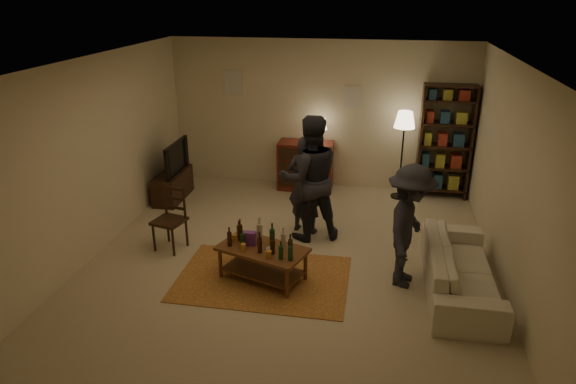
% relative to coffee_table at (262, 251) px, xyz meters
% --- Properties ---
extents(floor, '(6.00, 6.00, 0.00)m').
position_rel_coffee_table_xyz_m(floor, '(0.27, 0.57, -0.41)').
color(floor, '#C6B793').
rests_on(floor, ground).
extents(room_shell, '(6.00, 6.00, 6.00)m').
position_rel_coffee_table_xyz_m(room_shell, '(-0.38, 3.55, 1.41)').
color(room_shell, beige).
rests_on(room_shell, ground).
extents(rug, '(2.20, 1.50, 0.01)m').
position_rel_coffee_table_xyz_m(rug, '(0.00, -0.00, -0.40)').
color(rug, brown).
rests_on(rug, ground).
extents(coffee_table, '(1.25, 0.94, 0.79)m').
position_rel_coffee_table_xyz_m(coffee_table, '(0.00, 0.00, 0.00)').
color(coffee_table, brown).
rests_on(coffee_table, ground).
extents(dining_chair, '(0.49, 0.49, 0.94)m').
position_rel_coffee_table_xyz_m(dining_chair, '(-1.48, 0.63, 0.09)').
color(dining_chair, '#2F200F').
rests_on(dining_chair, ground).
extents(tv_stand, '(0.40, 1.00, 1.06)m').
position_rel_coffee_table_xyz_m(tv_stand, '(-2.17, 2.37, -0.02)').
color(tv_stand, '#2F200F').
rests_on(tv_stand, ground).
extents(dresser, '(1.00, 0.50, 1.36)m').
position_rel_coffee_table_xyz_m(dresser, '(0.08, 3.29, 0.07)').
color(dresser, maroon).
rests_on(dresser, ground).
extents(bookshelf, '(0.90, 0.34, 2.02)m').
position_rel_coffee_table_xyz_m(bookshelf, '(2.52, 3.35, 0.63)').
color(bookshelf, '#2F200F').
rests_on(bookshelf, ground).
extents(floor_lamp, '(0.36, 0.36, 1.57)m').
position_rel_coffee_table_xyz_m(floor_lamp, '(1.79, 3.16, 0.92)').
color(floor_lamp, black).
rests_on(floor_lamp, ground).
extents(sofa, '(0.81, 2.08, 0.61)m').
position_rel_coffee_table_xyz_m(sofa, '(2.47, 0.17, -0.10)').
color(sofa, beige).
rests_on(sofa, ground).
extents(person_left, '(0.63, 0.48, 1.53)m').
position_rel_coffee_table_xyz_m(person_left, '(0.33, 1.50, 0.36)').
color(person_left, '#26262D').
rests_on(person_left, ground).
extents(person_right, '(1.11, 1.00, 1.89)m').
position_rel_coffee_table_xyz_m(person_right, '(0.42, 1.31, 0.54)').
color(person_right, '#23242A').
rests_on(person_right, ground).
extents(person_by_sofa, '(0.80, 1.13, 1.59)m').
position_rel_coffee_table_xyz_m(person_by_sofa, '(1.81, 0.23, 0.39)').
color(person_by_sofa, '#25252C').
rests_on(person_by_sofa, ground).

